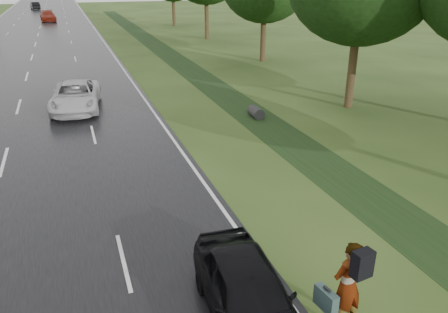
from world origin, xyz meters
The scene contains 9 objects.
road centered at (0.00, 45.00, 0.02)m, with size 14.00×180.00×0.04m, color black.
edge_stripe_east centered at (6.75, 45.00, 0.04)m, with size 0.12×180.00×0.01m, color silver.
center_line centered at (0.00, 45.00, 0.04)m, with size 0.12×180.00×0.01m, color silver.
drainage_ditch centered at (11.50, 18.71, 0.04)m, with size 2.20×120.00×0.56m.
pedestrian centered at (7.50, -3.67, 1.04)m, with size 0.97×0.78×2.01m.
white_pickup centered at (3.00, 14.39, 0.76)m, with size 2.38×5.17×1.44m, color #BDBDBD.
dark_sedan centered at (5.68, -2.95, 0.75)m, with size 1.67×4.14×1.41m, color black.
far_car_red centered at (1.00, 64.06, 0.79)m, with size 2.09×5.15×1.49m, color maroon.
far_car_dark centered at (-1.74, 89.47, 0.74)m, with size 1.48×4.26×1.40m, color black.
Camera 1 is at (2.82, -9.46, 6.78)m, focal length 35.00 mm.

